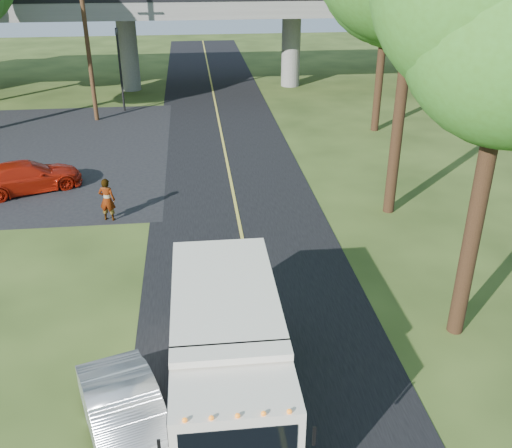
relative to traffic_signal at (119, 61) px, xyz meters
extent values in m
plane|color=#2C3E16|center=(6.00, -26.00, -3.20)|extent=(120.00, 120.00, 0.00)
cube|color=black|center=(6.00, -16.00, -3.19)|extent=(7.00, 90.00, 0.02)
cube|color=black|center=(-5.00, -8.00, -3.19)|extent=(16.00, 18.00, 0.01)
cube|color=gold|center=(6.00, -16.00, -3.17)|extent=(0.12, 90.00, 0.01)
cube|color=slate|center=(6.00, 6.00, 2.80)|extent=(50.00, 9.00, 1.20)
cylinder|color=slate|center=(0.00, 6.00, -0.50)|extent=(1.40, 1.40, 5.40)
cylinder|color=slate|center=(12.00, 6.00, -0.50)|extent=(1.40, 1.40, 5.40)
cylinder|color=slate|center=(24.00, 6.00, -0.50)|extent=(1.40, 1.40, 5.40)
cylinder|color=black|center=(0.00, 0.00, -0.60)|extent=(0.14, 0.14, 5.20)
imported|color=black|center=(0.00, 0.00, 1.40)|extent=(0.18, 0.22, 1.10)
cylinder|color=#472D19|center=(-1.50, -2.00, 1.30)|extent=(0.26, 0.26, 9.00)
cylinder|color=#382314|center=(11.50, -25.00, 0.30)|extent=(0.44, 0.44, 7.00)
cylinder|color=#382314|center=(12.20, -17.00, 0.65)|extent=(0.44, 0.44, 7.70)
cylinder|color=#382314|center=(15.00, -6.00, 0.13)|extent=(0.44, 0.44, 6.65)
cube|color=silver|center=(4.90, -26.24, -1.52)|extent=(2.42, 4.41, 2.25)
cube|color=silver|center=(4.89, -29.35, -1.62)|extent=(2.41, 1.81, 2.05)
cube|color=black|center=(4.88, -30.23, -1.30)|extent=(2.10, 0.09, 0.95)
cube|color=silver|center=(4.90, -26.65, -2.90)|extent=(2.43, 5.81, 0.18)
cylinder|color=black|center=(3.88, -24.94, -2.75)|extent=(0.28, 0.90, 0.90)
cylinder|color=black|center=(5.92, -24.95, -2.75)|extent=(0.28, 0.90, 0.90)
imported|color=#A81B0A|center=(-2.99, -13.09, -2.53)|extent=(4.98, 3.52, 1.34)
imported|color=#9CA0A5|center=(2.71, -28.36, -2.48)|extent=(2.80, 4.60, 1.43)
imported|color=gray|center=(0.90, -16.56, -2.32)|extent=(0.72, 0.56, 1.77)
camera|label=1|loc=(4.37, -37.48, 6.73)|focal=40.00mm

